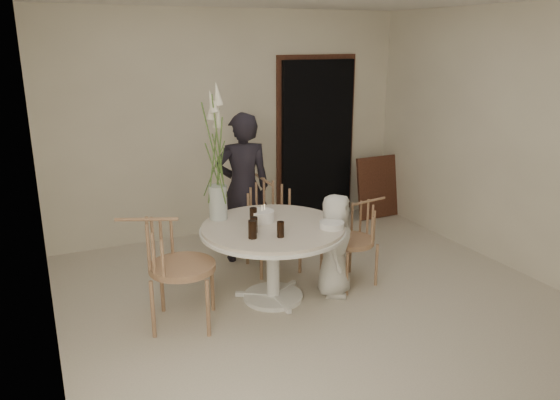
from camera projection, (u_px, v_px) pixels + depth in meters
name	position (u px, v px, depth m)	size (l,w,h in m)	color
ground	(318.00, 302.00, 5.08)	(4.50, 4.50, 0.00)	beige
room_shell	(322.00, 129.00, 4.61)	(4.50, 4.50, 4.50)	white
doorway	(317.00, 142.00, 7.14)	(1.00, 0.10, 2.10)	black
door_trim	(315.00, 137.00, 7.16)	(1.12, 0.03, 2.22)	brown
table	(273.00, 237.00, 4.98)	(1.33, 1.33, 0.73)	white
picture_frame	(378.00, 187.00, 7.40)	(0.63, 0.04, 0.83)	brown
chair_far	(268.00, 211.00, 5.77)	(0.54, 0.58, 0.93)	tan
chair_right	(359.00, 230.00, 5.39)	(0.55, 0.51, 0.84)	tan
chair_left	(165.00, 256.00, 4.53)	(0.70, 0.68, 0.97)	tan
girl	(243.00, 188.00, 5.85)	(0.59, 0.39, 1.63)	black
boy	(335.00, 245.00, 5.12)	(0.49, 0.32, 0.99)	silver
birthday_cake	(262.00, 216.00, 5.04)	(0.22, 0.22, 0.16)	white
cola_tumbler_a	(253.00, 229.00, 4.61)	(0.07, 0.07, 0.16)	black
cola_tumbler_b	(281.00, 229.00, 4.64)	(0.06, 0.06, 0.14)	black
cola_tumbler_c	(254.00, 225.00, 4.75)	(0.07, 0.07, 0.14)	black
cola_tumbler_d	(253.00, 216.00, 4.98)	(0.07, 0.07, 0.15)	black
plate_stack	(332.00, 225.00, 4.88)	(0.22, 0.22, 0.06)	white
flower_vase	(217.00, 168.00, 4.99)	(0.17, 0.17, 1.27)	silver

